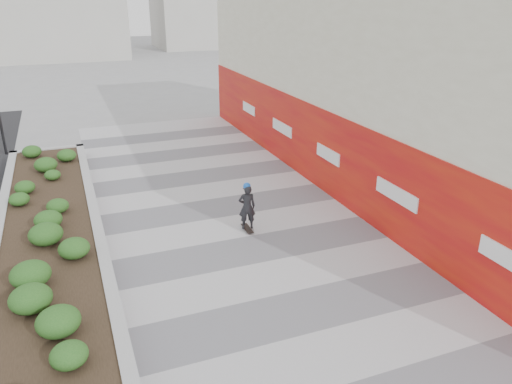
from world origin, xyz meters
TOP-DOWN VIEW (x-y plane):
  - ground at (0.00, 0.00)m, footprint 160.00×160.00m
  - walkway at (0.00, 3.00)m, footprint 8.00×36.00m
  - building at (6.98, 8.98)m, footprint 6.04×24.08m
  - planter at (-5.50, 7.00)m, footprint 3.00×18.00m
  - manhole_cover at (0.50, 3.00)m, footprint 0.44×0.44m
  - skateboarder at (0.20, 6.22)m, footprint 0.58×0.73m

SIDE VIEW (x-z plane):
  - ground at x=0.00m, z-range 0.00..0.00m
  - manhole_cover at x=0.50m, z-range 0.00..0.01m
  - walkway at x=0.00m, z-range 0.00..0.01m
  - planter at x=-5.50m, z-range -0.03..0.87m
  - skateboarder at x=0.20m, z-range 0.01..1.59m
  - building at x=6.98m, z-range -0.02..7.98m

